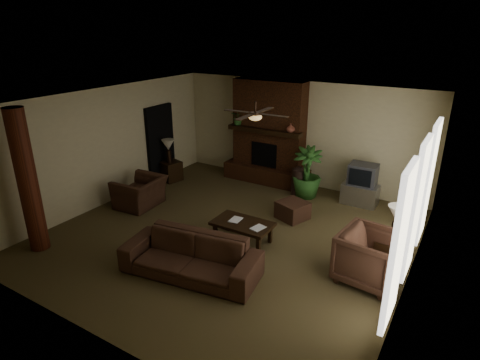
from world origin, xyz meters
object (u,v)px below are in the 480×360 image
Objects in this scene: coffee_table at (243,225)px; lamp_right at (397,217)px; log_column at (28,182)px; sofa at (190,250)px; armchair_left at (140,188)px; side_table_right at (391,254)px; floor_plant at (306,183)px; lamp_left at (168,147)px; side_table_left at (171,171)px; floor_vase at (298,179)px; armchair_right at (371,255)px; tv_stand at (360,194)px; ottoman at (293,210)px.

lamp_right is at bearing 12.90° from coffee_table.
log_column is 1.15× the size of sofa.
armchair_left is 5.81m from side_table_right.
lamp_right reaches higher than armchair_left.
sofa is 4.30m from floor_plant.
side_table_right is (6.10, 2.86, -1.12)m from log_column.
lamp_left is (-3.73, -0.93, 0.63)m from floor_plant.
armchair_left is at bearing -73.60° from side_table_left.
sofa is at bearing -92.31° from floor_vase.
lamp_right is at bearing 89.65° from armchair_left.
side_table_left is at bearing -166.63° from floor_plant.
side_table_left is (-3.73, -0.89, -0.09)m from floor_plant.
floor_plant is 3.44m from lamp_right.
armchair_right is at bearing -50.76° from floor_plant.
side_table_left is at bearing 151.16° from coffee_table.
armchair_right reaches higher than coffee_table.
floor_vase reaches higher than side_table_right.
armchair_right reaches higher than armchair_left.
side_table_left is (-5.04, -1.15, 0.03)m from tv_stand.
armchair_left reaches higher than side_table_right.
coffee_table is 2.83m from floor_plant.
log_column is at bearing -134.83° from ottoman.
ottoman is 0.92× the size of lamp_left.
tv_stand is at bearing 117.20° from lamp_right.
floor_vase is at bearing 47.99° from armchair_right.
floor_plant is (0.20, 2.83, -0.01)m from coffee_table.
armchair_left reaches higher than ottoman.
coffee_table is 1.85× the size of lamp_right.
armchair_right reaches higher than ottoman.
coffee_table is at bearing 73.63° from sofa.
sofa is at bearing -45.54° from side_table_left.
lamp_left reaches higher than sofa.
sofa is 4.41× the size of side_table_left.
lamp_left is (-0.20, 4.18, -0.40)m from log_column.
tv_stand is 0.65× the size of floor_plant.
floor_plant is at bearing 13.96° from lamp_left.
sofa is at bearing -110.20° from tv_stand.
armchair_right is at bearing 18.54° from sofa.
log_column is at bearing -154.42° from lamp_right.
side_table_left reaches higher than ottoman.
ottoman is at bearing 69.20° from sofa.
coffee_table is 0.92× the size of floor_plant.
lamp_right is (5.79, 0.42, 0.52)m from armchair_left.
lamp_right is (0.23, 0.68, 0.50)m from armchair_right.
floor_vase is at bearing 141.85° from lamp_right.
side_table_left is at bearing 78.17° from armchair_right.
armchair_right is 1.19× the size of tv_stand.
armchair_right is at bearing -18.08° from side_table_left.
log_column is 5.09× the size of side_table_right.
armchair_left is 1.84m from lamp_left.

